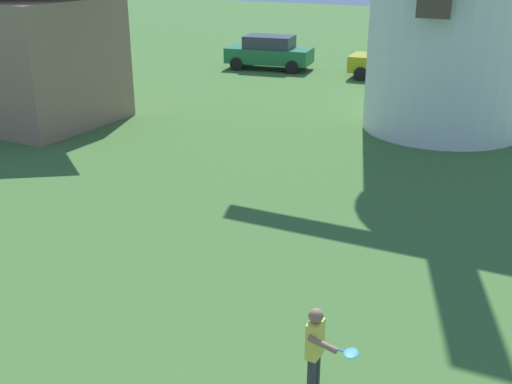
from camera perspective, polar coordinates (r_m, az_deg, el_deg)
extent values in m
cylinder|color=#333338|center=(8.75, 5.40, -15.78)|extent=(0.12, 0.12, 0.58)
cylinder|color=#333338|center=(8.65, 5.01, -16.28)|extent=(0.12, 0.12, 0.58)
cube|color=#E5CC4C|center=(8.38, 5.33, -13.04)|extent=(0.17, 0.29, 0.52)
sphere|color=#89664C|center=(8.19, 5.42, -11.02)|extent=(0.19, 0.19, 0.19)
cylinder|color=#89664C|center=(8.53, 5.84, -12.53)|extent=(0.08, 0.08, 0.39)
cylinder|color=#89664C|center=(8.16, 6.03, -13.48)|extent=(0.40, 0.10, 0.15)
cylinder|color=#338CCC|center=(8.11, 7.06, -13.76)|extent=(0.22, 0.03, 0.04)
ellipsoid|color=#338CCC|center=(8.05, 8.56, -14.15)|extent=(0.19, 0.25, 0.03)
cube|color=#1E6638|center=(30.77, 1.20, 12.21)|extent=(4.19, 2.24, 0.70)
cube|color=#2D333D|center=(30.68, 1.21, 13.37)|extent=(2.42, 1.79, 0.56)
cylinder|color=black|center=(31.27, 4.09, 11.66)|extent=(0.62, 0.26, 0.60)
cylinder|color=black|center=(29.65, 3.25, 11.14)|extent=(0.62, 0.26, 0.60)
cylinder|color=black|center=(32.04, -0.72, 11.94)|extent=(0.62, 0.26, 0.60)
cylinder|color=black|center=(30.46, -1.78, 11.44)|extent=(0.62, 0.26, 0.60)
cube|color=#999919|center=(28.93, 12.49, 11.12)|extent=(4.09, 2.00, 0.70)
cube|color=#2D333D|center=(28.83, 12.59, 12.36)|extent=(2.33, 1.66, 0.56)
cylinder|color=black|center=(29.63, 15.34, 10.42)|extent=(0.61, 0.23, 0.60)
cylinder|color=black|center=(27.97, 14.87, 9.85)|extent=(0.61, 0.23, 0.60)
cylinder|color=black|center=(30.05, 10.15, 10.98)|extent=(0.61, 0.23, 0.60)
cylinder|color=black|center=(28.42, 9.41, 10.44)|extent=(0.61, 0.23, 0.60)
cylinder|color=black|center=(29.31, 21.94, 9.53)|extent=(0.62, 0.27, 0.60)
cube|color=#937056|center=(22.83, -20.67, 11.08)|extent=(6.15, 4.61, 4.00)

